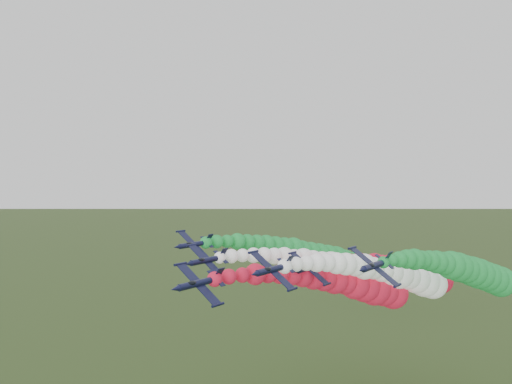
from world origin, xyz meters
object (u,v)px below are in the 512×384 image
jet_inner_right (399,275)px  jet_trail (409,272)px  jet_outer_right (472,272)px  jet_lead (355,285)px  jet_outer_left (316,255)px  jet_inner_left (339,268)px

jet_inner_right → jet_trail: (-3.26, 16.22, -2.13)m
jet_outer_right → jet_lead: bearing=-135.1°
jet_lead → jet_outer_left: bearing=137.4°
jet_trail → jet_outer_right: bearing=-21.3°
jet_lead → jet_outer_left: (-21.41, 19.67, 2.60)m
jet_inner_left → jet_outer_right: bearing=13.1°
jet_lead → jet_inner_left: size_ratio=1.00×
jet_outer_right → jet_trail: size_ratio=1.00×
jet_outer_left → jet_lead: bearing=-42.6°
jet_lead → jet_inner_left: 17.01m
jet_outer_left → jet_outer_right: bearing=1.0°
jet_lead → jet_trail: bearing=84.1°
jet_lead → jet_trail: 27.44m
jet_lead → jet_trail: jet_lead is taller
jet_inner_right → jet_trail: size_ratio=1.00×
jet_inner_right → jet_outer_right: 17.17m
jet_inner_left → jet_outer_right: 32.13m
jet_inner_right → jet_outer_right: size_ratio=1.00×
jet_inner_left → jet_inner_right: (16.89, -2.05, 0.31)m
jet_lead → jet_outer_left: jet_outer_left is taller
jet_lead → jet_outer_right: size_ratio=1.00×
jet_inner_right → jet_lead: bearing=-118.9°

